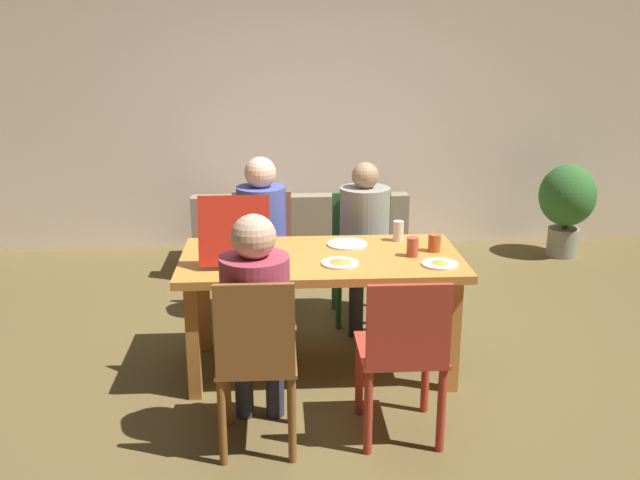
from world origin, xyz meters
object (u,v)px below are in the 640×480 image
at_px(plate_1, 440,263).
at_px(drinking_glass_2, 434,243).
at_px(drinking_glass_3, 280,262).
at_px(pizza_box_0, 237,248).
at_px(person_2, 365,230).
at_px(plate_0, 347,244).
at_px(chair_1, 262,248).
at_px(drinking_glass_0, 398,231).
at_px(person_0, 256,308).
at_px(potted_plant, 567,201).
at_px(chair_0, 256,359).
at_px(chair_3, 403,353).
at_px(drinking_glass_1, 413,247).
at_px(dining_table, 321,269).
at_px(person_1, 261,227).
at_px(plate_2, 340,262).
at_px(chair_2, 362,250).
at_px(couch, 300,238).

relative_size(plate_1, drinking_glass_2, 1.95).
bearing_deg(drinking_glass_3, pizza_box_0, 133.30).
height_order(person_2, plate_0, person_2).
xyz_separation_m(chair_1, drinking_glass_0, (0.89, -0.62, 0.29)).
relative_size(person_0, potted_plant, 1.41).
bearing_deg(pizza_box_0, chair_1, 81.67).
relative_size(chair_0, person_2, 0.81).
relative_size(person_2, potted_plant, 1.35).
height_order(chair_3, potted_plant, chair_3).
xyz_separation_m(pizza_box_0, drinking_glass_1, (1.05, -0.05, 0.00)).
relative_size(dining_table, chair_1, 1.84).
bearing_deg(drinking_glass_2, person_0, -142.61).
bearing_deg(person_1, drinking_glass_2, -33.41).
xyz_separation_m(person_1, plate_2, (0.47, -0.92, 0.04)).
height_order(pizza_box_0, drinking_glass_1, pizza_box_0).
bearing_deg(drinking_glass_2, chair_2, 112.35).
height_order(pizza_box_0, drinking_glass_2, pizza_box_0).
xyz_separation_m(drinking_glass_2, drinking_glass_3, (-0.95, -0.31, 0.00)).
xyz_separation_m(pizza_box_0, plate_0, (0.68, 0.21, -0.05)).
xyz_separation_m(plate_0, drinking_glass_2, (0.52, -0.17, 0.05)).
bearing_deg(drinking_glass_3, potted_plant, 42.31).
bearing_deg(potted_plant, person_0, -133.51).
bearing_deg(drinking_glass_0, plate_0, -168.48).
distance_m(chair_3, plate_0, 1.10).
distance_m(chair_0, chair_2, 1.93).
bearing_deg(plate_0, drinking_glass_3, -132.10).
bearing_deg(plate_1, potted_plant, 53.83).
bearing_deg(chair_2, person_1, -170.80).
bearing_deg(potted_plant, plate_0, -138.90).
relative_size(person_1, drinking_glass_0, 9.17).
distance_m(person_2, plate_2, 0.93).
distance_m(pizza_box_0, drinking_glass_2, 1.21).
bearing_deg(plate_0, person_1, 135.55).
relative_size(pizza_box_0, drinking_glass_2, 4.59).
bearing_deg(plate_2, chair_1, 113.94).
xyz_separation_m(dining_table, couch, (-0.07, 1.98, -0.39)).
xyz_separation_m(chair_0, chair_1, (0.00, 1.81, 0.00)).
bearing_deg(plate_2, drinking_glass_1, 14.93).
height_order(dining_table, person_1, person_1).
relative_size(plate_0, potted_plant, 0.29).
bearing_deg(pizza_box_0, plate_2, -15.51).
height_order(pizza_box_0, drinking_glass_0, pizza_box_0).
bearing_deg(couch, chair_0, -96.09).
height_order(chair_0, chair_3, chair_0).
distance_m(chair_2, person_2, 0.24).
distance_m(chair_3, drinking_glass_3, 0.90).
bearing_deg(couch, chair_3, -81.42).
xyz_separation_m(chair_2, potted_plant, (2.06, 1.29, 0.02)).
bearing_deg(drinking_glass_2, potted_plant, 50.99).
distance_m(dining_table, chair_1, 0.99).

